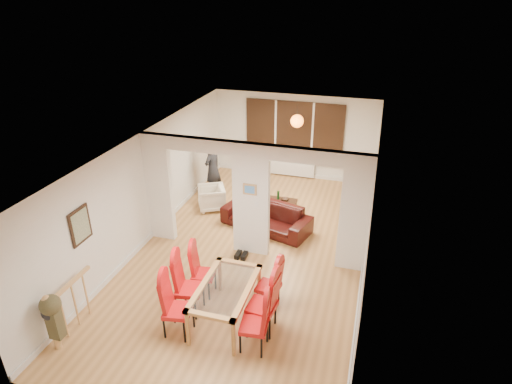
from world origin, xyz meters
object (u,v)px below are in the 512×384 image
at_px(dining_chair_rc, 268,284).
at_px(armchair, 211,198).
at_px(person, 213,168).
at_px(bowl, 285,199).
at_px(dining_table, 226,303).
at_px(sofa, 266,216).
at_px(dining_chair_la, 177,306).
at_px(dining_chair_ra, 254,322).
at_px(dining_chair_lc, 203,271).
at_px(dining_chair_rb, 262,302).
at_px(bottle, 278,195).
at_px(dining_chair_lb, 189,285).
at_px(coffee_table, 280,204).
at_px(television, 351,202).

xyz_separation_m(dining_chair_rc, armchair, (-2.48, 3.35, -0.19)).
xyz_separation_m(person, bowl, (2.13, -0.12, -0.60)).
distance_m(dining_table, sofa, 3.36).
distance_m(dining_chair_la, dining_chair_ra, 1.35).
height_order(dining_chair_lc, armchair, dining_chair_lc).
bearing_deg(dining_chair_rb, armchair, 127.93).
xyz_separation_m(dining_chair_rc, bottle, (-0.79, 4.00, -0.17)).
relative_size(dining_chair_rb, bottle, 4.50).
distance_m(dining_chair_lb, armchair, 4.07).
height_order(bottle, bowl, bottle).
bearing_deg(armchair, dining_chair_la, -12.80).
xyz_separation_m(dining_chair_rb, coffee_table, (-0.78, 4.58, -0.49)).
bearing_deg(bottle, dining_chair_la, -95.71).
relative_size(dining_chair_lb, dining_chair_lc, 1.11).
relative_size(dining_chair_rb, person, 0.71).
distance_m(television, coffee_table, 1.92).
bearing_deg(dining_chair_la, dining_table, 28.04).
distance_m(dining_chair_la, bowl, 5.17).
bearing_deg(dining_table, dining_chair_lb, 177.03).
height_order(dining_chair_la, bottle, dining_chair_la).
bearing_deg(dining_chair_ra, dining_chair_rb, 82.74).
relative_size(dining_chair_lc, dining_chair_rc, 1.03).
xyz_separation_m(dining_chair_lb, coffee_table, (0.62, 4.49, -0.47)).
xyz_separation_m(armchair, bottle, (1.69, 0.64, 0.02)).
bearing_deg(bowl, dining_chair_rb, -82.00).
height_order(sofa, bowl, sofa).
height_order(person, coffee_table, person).
bearing_deg(person, dining_chair_lb, 31.13).
bearing_deg(sofa, coffee_table, 103.25).
bearing_deg(bowl, dining_chair_lc, -99.85).
bearing_deg(bowl, dining_chair_la, -97.79).
bearing_deg(dining_table, dining_chair_ra, -36.34).
xyz_separation_m(dining_chair_la, dining_chair_lb, (-0.05, 0.57, 0.01)).
bearing_deg(dining_chair_lb, armchair, 95.93).
bearing_deg(bottle, dining_chair_rb, -79.72).
relative_size(dining_chair_lb, bottle, 4.40).
height_order(dining_chair_rb, bowl, dining_chair_rb).
relative_size(bottle, bowl, 1.28).
relative_size(dining_chair_ra, dining_chair_rb, 0.93).
height_order(dining_chair_lb, armchair, dining_chair_lb).
distance_m(dining_chair_ra, bowl, 5.13).
xyz_separation_m(dining_chair_lc, dining_chair_rc, (1.30, 0.00, -0.02)).
height_order(dining_chair_ra, dining_chair_rb, dining_chair_rb).
distance_m(dining_chair_lc, dining_chair_rc, 1.30).
bearing_deg(bottle, dining_chair_rc, -78.82).
xyz_separation_m(dining_table, armchair, (-1.86, 3.94, -0.05)).
bearing_deg(armchair, sofa, 43.32).
bearing_deg(coffee_table, television, 7.84).
height_order(dining_chair_la, dining_chair_ra, dining_chair_la).
relative_size(dining_chair_ra, sofa, 0.50).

